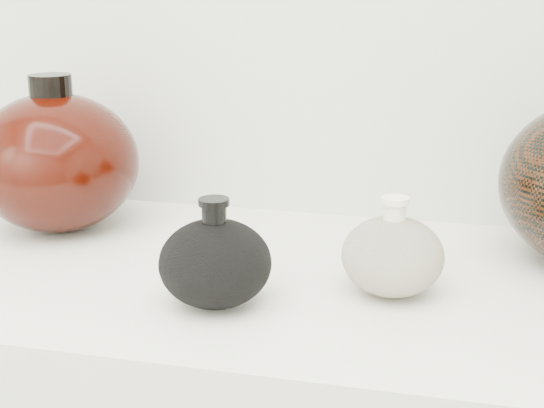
# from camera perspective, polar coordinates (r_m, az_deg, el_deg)

# --- Properties ---
(black_gourd_vase) EXTENTS (0.14, 0.14, 0.12)m
(black_gourd_vase) POSITION_cam_1_polar(r_m,az_deg,el_deg) (0.83, -4.30, -4.39)
(black_gourd_vase) COLOR black
(black_gourd_vase) RESTS_ON display_counter
(cream_gourd_vase) EXTENTS (0.15, 0.15, 0.11)m
(cream_gourd_vase) POSITION_cam_1_polar(r_m,az_deg,el_deg) (0.86, 9.07, -3.82)
(cream_gourd_vase) COLOR beige
(cream_gourd_vase) RESTS_ON display_counter
(left_round_pot) EXTENTS (0.29, 0.29, 0.22)m
(left_round_pot) POSITION_cam_1_polar(r_m,az_deg,el_deg) (1.10, -15.91, 3.09)
(left_round_pot) COLOR black
(left_round_pot) RESTS_ON display_counter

